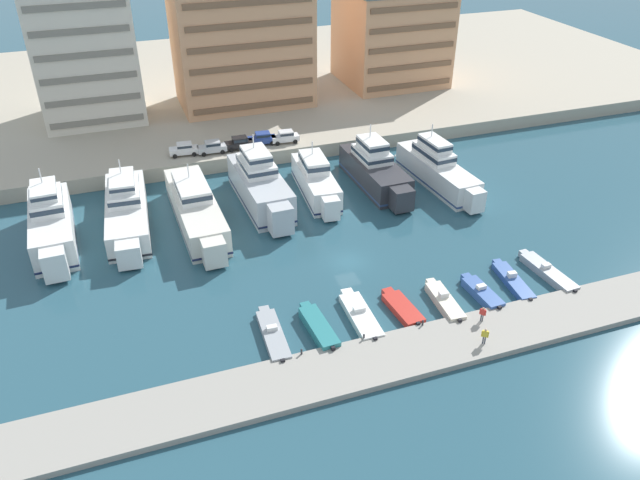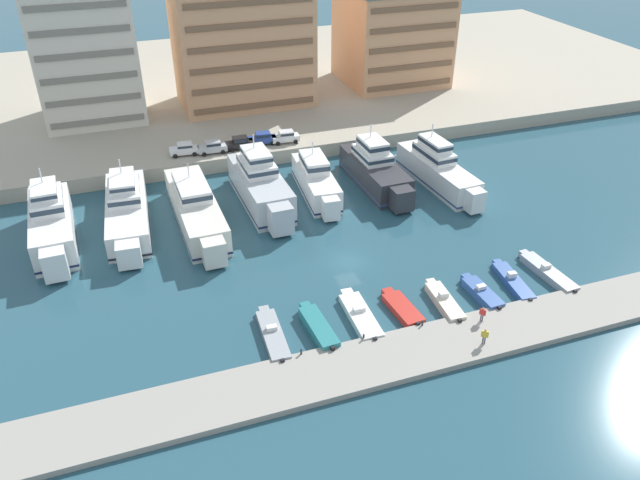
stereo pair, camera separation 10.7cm
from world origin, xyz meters
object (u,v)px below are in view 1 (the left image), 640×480
yacht_white_center (316,181)px  car_silver_left (212,147)px  yacht_white_left (126,209)px  car_white_center (285,136)px  car_blue_center_left (262,138)px  motorboat_red_center_left (402,308)px  yacht_white_mid_right (438,169)px  motorboat_blue_center_right (482,293)px  yacht_ivory_mid_left (196,209)px  yacht_white_far_left (51,223)px  pedestrian_near_edge (485,335)px  motorboat_teal_left (318,328)px  car_black_mid_left (239,142)px  motorboat_grey_right (548,272)px  yacht_silver_center_left (261,186)px  yacht_charcoal_center_right (375,170)px  motorboat_blue_mid_right (513,281)px  motorboat_white_mid_left (360,315)px  car_white_far_left (184,149)px  motorboat_cream_center (444,301)px  pedestrian_mid_deck (483,313)px  motorboat_grey_far_left (273,335)px

yacht_white_center → car_silver_left: 17.39m
yacht_white_left → car_white_center: 27.70m
car_blue_center_left → motorboat_red_center_left: bearing=-85.1°
yacht_white_mid_right → motorboat_blue_center_right: 25.76m
yacht_white_mid_right → car_silver_left: yacht_white_mid_right is taller
motorboat_blue_center_right → car_white_center: 41.64m
car_silver_left → yacht_ivory_mid_left: bearing=-108.3°
yacht_ivory_mid_left → motorboat_blue_center_right: yacht_ivory_mid_left is taller
yacht_white_far_left → pedestrian_near_edge: bearing=-41.3°
motorboat_red_center_left → motorboat_blue_center_right: 8.82m
yacht_white_far_left → motorboat_teal_left: yacht_white_far_left is taller
car_black_mid_left → motorboat_grey_right: bearing=-58.2°
yacht_white_far_left → yacht_silver_center_left: size_ratio=0.99×
yacht_white_mid_right → motorboat_grey_right: bearing=-88.0°
car_black_mid_left → car_blue_center_left: bearing=8.5°
car_black_mid_left → car_blue_center_left: (3.59, 0.54, 0.00)m
yacht_silver_center_left → pedestrian_near_edge: yacht_silver_center_left is taller
yacht_white_center → yacht_charcoal_center_right: size_ratio=0.92×
motorboat_red_center_left → motorboat_blue_mid_right: (13.11, 0.29, 0.02)m
car_white_center → motorboat_red_center_left: bearing=-89.9°
motorboat_white_mid_left → car_white_far_left: bearing=104.8°
motorboat_red_center_left → motorboat_blue_center_right: motorboat_blue_center_right is taller
motorboat_blue_mid_right → car_black_mid_left: size_ratio=1.89×
pedestrian_near_edge → yacht_white_mid_right: bearing=68.9°
motorboat_cream_center → car_white_far_left: size_ratio=1.73×
motorboat_grey_right → pedestrian_mid_deck: size_ratio=5.17×
yacht_white_far_left → car_white_far_left: size_ratio=4.28×
yacht_ivory_mid_left → pedestrian_near_edge: yacht_ivory_mid_left is taller
motorboat_grey_far_left → car_white_center: bearing=71.5°
motorboat_grey_right → car_white_far_left: car_white_far_left is taller
yacht_white_center → yacht_white_mid_right: (16.63, -2.77, 0.26)m
motorboat_grey_far_left → car_white_far_left: size_ratio=1.98×
motorboat_cream_center → pedestrian_mid_deck: bearing=-66.6°
pedestrian_near_edge → motorboat_blue_mid_right: bearing=42.6°
motorboat_red_center_left → yacht_white_center: bearing=89.7°
motorboat_blue_center_right → yacht_charcoal_center_right: bearing=90.3°
yacht_ivory_mid_left → yacht_white_center: size_ratio=1.35×
yacht_silver_center_left → pedestrian_near_edge: bearing=-70.4°
motorboat_blue_mid_right → car_black_mid_left: car_black_mid_left is taller
yacht_white_far_left → motorboat_red_center_left: size_ratio=2.78×
motorboat_blue_mid_right → yacht_charcoal_center_right: bearing=99.6°
car_white_center → pedestrian_mid_deck: car_white_center is taller
car_silver_left → yacht_white_center: bearing=-49.7°
motorboat_cream_center → motorboat_grey_right: 13.18m
motorboat_white_mid_left → pedestrian_mid_deck: size_ratio=5.03×
yacht_ivory_mid_left → car_silver_left: bearing=71.7°
motorboat_grey_far_left → car_white_center: car_white_center is taller
yacht_white_far_left → motorboat_cream_center: yacht_white_far_left is taller
motorboat_cream_center → car_black_mid_left: size_ratio=1.78×
yacht_silver_center_left → yacht_white_left: bearing=179.4°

